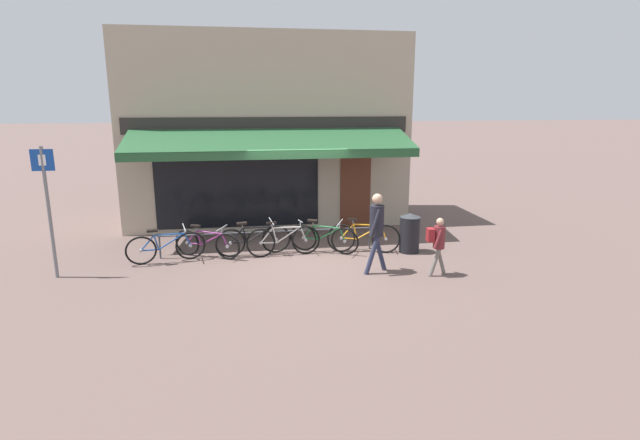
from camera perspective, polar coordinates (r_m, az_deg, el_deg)
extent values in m
plane|color=brown|center=(11.90, -1.78, -4.48)|extent=(160.00, 160.00, 0.00)
cube|color=tan|center=(15.64, -6.18, 10.13)|extent=(8.29, 3.00, 5.56)
cube|color=black|center=(14.29, -9.34, 3.55)|extent=(4.56, 0.04, 2.20)
cube|color=#5B2D1E|center=(14.71, 4.06, 3.18)|extent=(0.90, 0.04, 2.10)
cube|color=#282623|center=(14.12, -5.84, 10.73)|extent=(7.87, 0.06, 0.44)
cube|color=#23512D|center=(13.26, -5.57, 9.16)|extent=(7.46, 1.82, 0.50)
cube|color=#23512D|center=(12.39, -5.25, 7.36)|extent=(7.46, 0.03, 0.20)
cylinder|color=#47494F|center=(12.25, -5.97, -1.35)|extent=(5.24, 0.04, 0.04)
cylinder|color=#47494F|center=(12.45, -17.83, -3.01)|extent=(0.04, 0.04, 0.55)
cylinder|color=#47494F|center=(12.71, 5.69, -2.07)|extent=(0.04, 0.04, 0.55)
torus|color=black|center=(12.15, -14.59, -2.85)|extent=(0.71, 0.28, 0.70)
cylinder|color=#9E9EA3|center=(12.15, -14.59, -2.85)|extent=(0.08, 0.08, 0.08)
torus|color=black|center=(12.07, -19.77, -3.32)|extent=(0.71, 0.28, 0.70)
cylinder|color=#9E9EA3|center=(12.07, -19.77, -3.32)|extent=(0.08, 0.08, 0.08)
cylinder|color=#1E4793|center=(12.05, -16.59, -2.35)|extent=(0.61, 0.12, 0.37)
cylinder|color=#1E4793|center=(11.98, -16.83, -1.57)|extent=(0.67, 0.18, 0.05)
cylinder|color=#1E4793|center=(12.02, -18.19, -2.46)|extent=(0.12, 0.11, 0.37)
cylinder|color=#1E4793|center=(12.08, -18.86, -3.27)|extent=(0.38, 0.12, 0.05)
cylinder|color=#1E4793|center=(12.01, -19.11, -2.50)|extent=(0.33, 0.06, 0.36)
cylinder|color=#1E4793|center=(12.08, -14.90, -2.16)|extent=(0.15, 0.11, 0.34)
cylinder|color=#9E9EA3|center=(11.93, -18.53, -1.46)|extent=(0.06, 0.05, 0.11)
cube|color=black|center=(11.91, -18.63, -1.16)|extent=(0.26, 0.16, 0.06)
cylinder|color=#9E9EA3|center=(11.98, -15.24, -1.16)|extent=(0.03, 0.05, 0.14)
cylinder|color=#9E9EA3|center=(11.96, -15.25, -0.84)|extent=(0.14, 0.51, 0.09)
torus|color=black|center=(11.96, -10.54, -2.99)|extent=(0.62, 0.37, 0.65)
cylinder|color=#9E9EA3|center=(11.96, -10.54, -2.99)|extent=(0.09, 0.09, 0.07)
torus|color=black|center=(12.50, -14.94, -2.50)|extent=(0.62, 0.37, 0.65)
cylinder|color=#9E9EA3|center=(12.50, -14.94, -2.50)|extent=(0.09, 0.09, 0.07)
cylinder|color=#892D7A|center=(12.11, -12.31, -2.16)|extent=(0.54, 0.33, 0.35)
cylinder|color=#892D7A|center=(12.08, -12.54, -1.39)|extent=(0.61, 0.34, 0.05)
cylinder|color=#892D7A|center=(12.28, -13.66, -1.98)|extent=(0.12, 0.06, 0.34)
cylinder|color=#892D7A|center=(12.40, -14.19, -2.62)|extent=(0.36, 0.21, 0.05)
cylinder|color=#892D7A|center=(12.37, -14.42, -1.87)|extent=(0.30, 0.20, 0.34)
cylinder|color=#892D7A|center=(11.94, -10.84, -2.28)|extent=(0.16, 0.08, 0.32)
cylinder|color=#9E9EA3|center=(12.24, -13.97, -0.99)|extent=(0.06, 0.04, 0.11)
cube|color=black|center=(12.23, -14.06, -0.68)|extent=(0.26, 0.20, 0.06)
cylinder|color=#9E9EA3|center=(11.90, -11.17, -1.24)|extent=(0.04, 0.04, 0.14)
cylinder|color=#9E9EA3|center=(11.88, -11.20, -0.92)|extent=(0.26, 0.47, 0.05)
torus|color=black|center=(12.29, -5.03, -2.19)|extent=(0.74, 0.24, 0.72)
cylinder|color=#9E9EA3|center=(12.29, -5.03, -2.19)|extent=(0.08, 0.08, 0.08)
torus|color=black|center=(12.11, -10.20, -2.61)|extent=(0.74, 0.24, 0.72)
cylinder|color=#9E9EA3|center=(12.11, -10.20, -2.61)|extent=(0.08, 0.08, 0.08)
cylinder|color=black|center=(12.15, -6.97, -1.65)|extent=(0.62, 0.08, 0.38)
cylinder|color=black|center=(12.07, -7.17, -0.84)|extent=(0.69, 0.14, 0.05)
cylinder|color=black|center=(12.09, -8.57, -1.74)|extent=(0.12, 0.11, 0.38)
cylinder|color=black|center=(12.13, -9.28, -2.57)|extent=(0.39, 0.10, 0.05)
cylinder|color=black|center=(12.06, -9.49, -1.77)|extent=(0.34, 0.04, 0.38)
cylinder|color=black|center=(12.22, -5.30, -1.48)|extent=(0.16, 0.11, 0.35)
cylinder|color=#9E9EA3|center=(11.99, -8.86, -0.71)|extent=(0.06, 0.05, 0.11)
cube|color=black|center=(11.97, -8.93, -0.40)|extent=(0.25, 0.14, 0.06)
cylinder|color=#9E9EA3|center=(12.12, -5.58, -0.45)|extent=(0.03, 0.05, 0.14)
cylinder|color=#9E9EA3|center=(12.09, -5.58, -0.14)|extent=(0.10, 0.52, 0.09)
torus|color=black|center=(12.21, -1.63, -2.30)|extent=(0.71, 0.18, 0.71)
cylinder|color=#9E9EA3|center=(12.21, -1.63, -2.30)|extent=(0.07, 0.07, 0.08)
torus|color=black|center=(12.04, -6.79, -2.62)|extent=(0.71, 0.18, 0.71)
cylinder|color=#9E9EA3|center=(12.04, -6.79, -2.62)|extent=(0.07, 0.07, 0.08)
cylinder|color=#BCB7B2|center=(12.11, -3.60, -1.69)|extent=(0.61, 0.12, 0.38)
cylinder|color=#BCB7B2|center=(12.08, -3.82, -0.85)|extent=(0.68, 0.08, 0.05)
cylinder|color=#BCB7B2|center=(12.06, -5.19, -1.75)|extent=(0.13, 0.08, 0.37)
cylinder|color=#BCB7B2|center=(12.06, -5.87, -2.61)|extent=(0.39, 0.06, 0.05)
cylinder|color=#BCB7B2|center=(12.03, -6.10, -1.76)|extent=(0.33, 0.10, 0.37)
cylinder|color=#BCB7B2|center=(12.17, -1.94, -1.55)|extent=(0.16, 0.07, 0.34)
cylinder|color=#9E9EA3|center=(12.02, -5.50, -0.67)|extent=(0.06, 0.04, 0.11)
cube|color=black|center=(12.01, -5.58, -0.34)|extent=(0.25, 0.12, 0.06)
cylinder|color=#9E9EA3|center=(12.13, -2.25, -0.47)|extent=(0.03, 0.04, 0.14)
cylinder|color=#9E9EA3|center=(12.12, -2.26, -0.14)|extent=(0.06, 0.52, 0.09)
torus|color=black|center=(12.12, 2.85, -2.44)|extent=(0.69, 0.45, 0.70)
cylinder|color=#9E9EA3|center=(12.12, 2.85, -2.44)|extent=(0.09, 0.09, 0.08)
torus|color=black|center=(12.44, -1.93, -2.01)|extent=(0.69, 0.45, 0.70)
cylinder|color=#9E9EA3|center=(12.44, -1.93, -2.01)|extent=(0.09, 0.09, 0.08)
cylinder|color=#23703D|center=(12.17, 0.98, -1.60)|extent=(0.53, 0.35, 0.37)
cylinder|color=#23703D|center=(12.12, 0.77, -0.79)|extent=(0.60, 0.34, 0.05)
cylinder|color=#23703D|center=(12.27, -0.50, -1.44)|extent=(0.13, 0.04, 0.37)
cylinder|color=#23703D|center=(12.38, -1.11, -2.12)|extent=(0.35, 0.20, 0.05)
cylinder|color=#23703D|center=(12.32, -1.33, -1.33)|extent=(0.28, 0.22, 0.37)
cylinder|color=#23703D|center=(12.07, 2.56, -1.70)|extent=(0.16, 0.05, 0.34)
cylinder|color=#9E9EA3|center=(12.20, -0.79, -0.41)|extent=(0.06, 0.03, 0.11)
cube|color=black|center=(12.18, -0.87, -0.10)|extent=(0.26, 0.21, 0.06)
cylinder|color=#9E9EA3|center=(12.00, 2.26, -0.64)|extent=(0.04, 0.05, 0.14)
cylinder|color=#9E9EA3|center=(11.97, 2.25, -0.33)|extent=(0.26, 0.47, 0.09)
torus|color=black|center=(12.42, 7.54, -2.15)|extent=(0.72, 0.31, 0.70)
cylinder|color=#9E9EA3|center=(12.42, 7.54, -2.15)|extent=(0.08, 0.08, 0.08)
torus|color=black|center=(12.40, 2.43, -2.06)|extent=(0.72, 0.31, 0.70)
cylinder|color=#9E9EA3|center=(12.40, 2.43, -2.06)|extent=(0.08, 0.08, 0.08)
cylinder|color=orange|center=(12.38, 5.61, -1.40)|extent=(0.61, 0.13, 0.37)
cylinder|color=orange|center=(12.36, 5.44, -0.56)|extent=(0.67, 0.19, 0.05)
cylinder|color=orange|center=(12.38, 4.04, -1.33)|extent=(0.12, 0.12, 0.37)
cylinder|color=orange|center=(12.40, 3.32, -2.12)|extent=(0.39, 0.13, 0.05)
cylinder|color=orange|center=(12.38, 3.14, -1.28)|extent=(0.34, 0.06, 0.37)
cylinder|color=orange|center=(12.40, 7.28, -1.39)|extent=(0.15, 0.12, 0.34)
cylinder|color=#9E9EA3|center=(12.35, 3.80, -0.26)|extent=(0.06, 0.05, 0.11)
cube|color=black|center=(12.35, 3.73, 0.07)|extent=(0.26, 0.16, 0.06)
cylinder|color=#9E9EA3|center=(12.37, 7.02, -0.30)|extent=(0.04, 0.05, 0.14)
cylinder|color=#9E9EA3|center=(12.36, 7.03, 0.02)|extent=(0.14, 0.51, 0.10)
cylinder|color=#282D47|center=(11.08, 6.85, -3.68)|extent=(0.35, 0.13, 0.86)
cylinder|color=#282D47|center=(10.85, 5.96, -4.03)|extent=(0.35, 0.13, 0.86)
cylinder|color=black|center=(10.77, 6.51, -0.05)|extent=(0.33, 0.33, 0.66)
sphere|color=tan|center=(10.67, 6.58, 2.43)|extent=(0.22, 0.22, 0.22)
cylinder|color=black|center=(10.57, 6.35, -0.30)|extent=(0.29, 0.16, 0.58)
cylinder|color=black|center=(10.92, 6.42, 0.96)|extent=(0.20, 0.18, 0.28)
cylinder|color=tan|center=(10.90, 6.61, 1.41)|extent=(0.11, 0.17, 0.44)
cube|color=black|center=(10.82, 6.65, 2.47)|extent=(0.03, 0.07, 0.14)
cylinder|color=slate|center=(11.13, 13.64, -4.52)|extent=(0.26, 0.10, 0.63)
cylinder|color=slate|center=(10.96, 12.98, -4.77)|extent=(0.26, 0.10, 0.63)
cylinder|color=maroon|center=(10.89, 13.46, -1.94)|extent=(0.26, 0.26, 0.48)
sphere|color=tan|center=(10.81, 13.56, -0.18)|extent=(0.16, 0.16, 0.16)
cylinder|color=maroon|center=(10.74, 13.34, -2.15)|extent=(0.21, 0.10, 0.42)
cylinder|color=maroon|center=(11.04, 13.58, -1.74)|extent=(0.21, 0.10, 0.42)
cube|color=maroon|center=(10.82, 12.51, -1.68)|extent=(0.16, 0.22, 0.29)
cylinder|color=black|center=(12.52, 10.19, -1.65)|extent=(0.49, 0.49, 0.89)
cone|color=#33353A|center=(12.41, 10.28, 0.56)|extent=(0.50, 0.50, 0.10)
cylinder|color=slate|center=(11.74, -28.53, 0.64)|extent=(0.07, 0.07, 2.78)
cube|color=#14429E|center=(11.57, -29.16, 6.01)|extent=(0.44, 0.02, 0.44)
cube|color=white|center=(11.56, -29.19, 6.00)|extent=(0.14, 0.01, 0.22)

